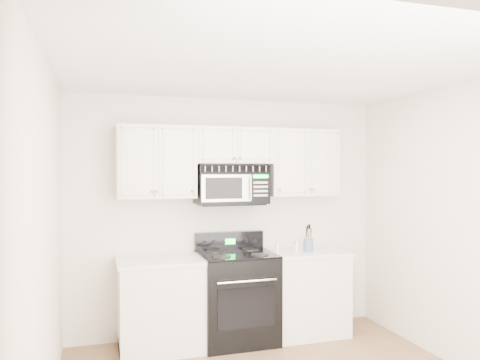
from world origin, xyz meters
name	(u,v)px	position (x,y,z in m)	size (l,w,h in m)	color
room	(290,237)	(0.00, 0.00, 1.30)	(3.51, 3.51, 2.61)	olive
base_cabinet_left	(160,307)	(-0.80, 1.44, 0.43)	(0.86, 0.65, 0.92)	silver
base_cabinet_right	(305,295)	(0.80, 1.44, 0.43)	(0.86, 0.65, 0.92)	silver
range	(237,295)	(0.00, 1.42, 0.48)	(0.78, 0.71, 1.12)	black
upper_cabinets	(232,159)	(0.00, 1.58, 1.93)	(2.44, 0.37, 0.75)	silver
microwave	(231,184)	(-0.02, 1.55, 1.66)	(0.76, 0.43, 0.42)	black
utensil_crock	(308,244)	(0.81, 1.38, 1.00)	(0.11, 0.11, 0.29)	#4C5A8D
shaker_salt	(277,248)	(0.45, 1.40, 0.97)	(0.04, 0.04, 0.09)	silver
shaker_pepper	(296,247)	(0.66, 1.37, 0.98)	(0.05, 0.05, 0.11)	silver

